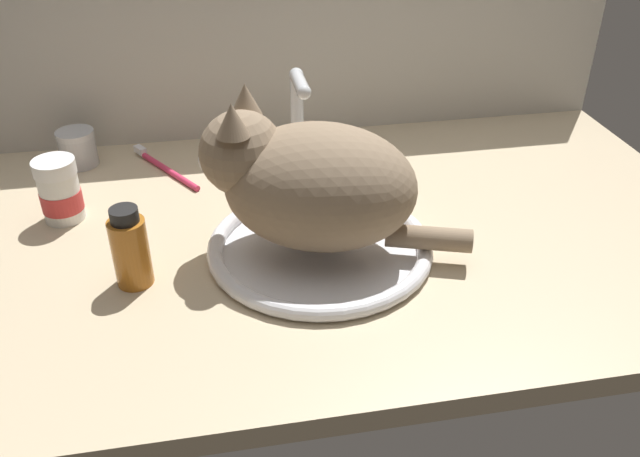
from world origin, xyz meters
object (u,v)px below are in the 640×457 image
(faucet, at_px, (298,145))
(toothbrush, at_px, (164,167))
(cat, at_px, (305,181))
(sink_basin, at_px, (320,247))
(pill_bottle, at_px, (60,192))
(amber_bottle, at_px, (130,249))
(metal_jar, at_px, (78,148))

(faucet, distance_m, toothbrush, 0.25)
(cat, xyz_separation_m, toothbrush, (-0.20, 0.29, -0.11))
(cat, bearing_deg, sink_basin, -18.56)
(sink_basin, distance_m, faucet, 0.20)
(faucet, height_order, pill_bottle, faucet)
(toothbrush, bearing_deg, faucet, -25.35)
(sink_basin, relative_size, faucet, 1.57)
(faucet, bearing_deg, pill_bottle, -175.35)
(cat, bearing_deg, faucet, 83.98)
(cat, height_order, amber_bottle, cat)
(sink_basin, distance_m, metal_jar, 0.50)
(sink_basin, xyz_separation_m, toothbrush, (-0.22, 0.29, -0.00))
(faucet, bearing_deg, toothbrush, 154.65)
(faucet, xyz_separation_m, amber_bottle, (-0.25, -0.21, -0.03))
(sink_basin, bearing_deg, toothbrush, 126.62)
(metal_jar, height_order, amber_bottle, amber_bottle)
(cat, height_order, pill_bottle, cat)
(faucet, bearing_deg, metal_jar, 157.12)
(metal_jar, relative_size, pill_bottle, 0.65)
(faucet, bearing_deg, sink_basin, -90.00)
(toothbrush, bearing_deg, sink_basin, -53.38)
(toothbrush, bearing_deg, metal_jar, 161.02)
(amber_bottle, distance_m, pill_bottle, 0.22)
(cat, relative_size, metal_jar, 5.65)
(faucet, bearing_deg, amber_bottle, -139.57)
(sink_basin, xyz_separation_m, pill_bottle, (-0.36, 0.16, 0.04))
(sink_basin, xyz_separation_m, cat, (-0.02, 0.01, 0.10))
(faucet, height_order, metal_jar, faucet)
(amber_bottle, relative_size, toothbrush, 0.66)
(sink_basin, bearing_deg, cat, 161.44)
(metal_jar, height_order, toothbrush, metal_jar)
(faucet, relative_size, toothbrush, 1.18)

